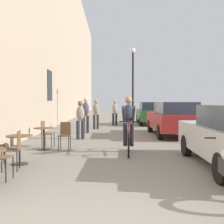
# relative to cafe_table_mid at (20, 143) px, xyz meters

# --- Properties ---
(building_facade_left) EXTENTS (0.54, 68.00, 13.58)m
(building_facade_left) POSITION_rel_cafe_table_mid_xyz_m (-1.45, 9.91, 6.27)
(building_facade_left) COLOR tan
(building_facade_left) RESTS_ON ground_plane
(cafe_table_mid) EXTENTS (0.64, 0.64, 0.72)m
(cafe_table_mid) POSITION_rel_cafe_table_mid_xyz_m (0.00, 0.00, 0.00)
(cafe_table_mid) COLOR black
(cafe_table_mid) RESTS_ON ground_plane
(cafe_chair_mid_toward_wall) EXTENTS (0.43, 0.43, 0.89)m
(cafe_chair_mid_toward_wall) POSITION_rel_cafe_table_mid_xyz_m (0.08, -0.59, -0.00)
(cafe_chair_mid_toward_wall) COLOR black
(cafe_chair_mid_toward_wall) RESTS_ON ground_plane
(cafe_table_far) EXTENTS (0.64, 0.64, 0.72)m
(cafe_table_far) POSITION_rel_cafe_table_mid_xyz_m (0.11, 2.02, 0.00)
(cafe_table_far) COLOR black
(cafe_table_far) RESTS_ON ground_plane
(cafe_chair_far_toward_street) EXTENTS (0.39, 0.39, 0.89)m
(cafe_chair_far_toward_street) POSITION_rel_cafe_table_mid_xyz_m (0.78, 2.10, -0.00)
(cafe_chair_far_toward_street) COLOR black
(cafe_chair_far_toward_street) RESTS_ON ground_plane
(cafe_chair_far_toward_wall) EXTENTS (0.42, 0.42, 0.89)m
(cafe_chair_far_toward_wall) POSITION_rel_cafe_table_mid_xyz_m (0.04, 2.63, -0.00)
(cafe_chair_far_toward_wall) COLOR black
(cafe_chair_far_toward_wall) RESTS_ON ground_plane
(cyclist_on_bicycle) EXTENTS (0.52, 1.76, 1.74)m
(cyclist_on_bicycle) POSITION_rel_cafe_table_mid_xyz_m (2.80, 1.48, 0.29)
(cyclist_on_bicycle) COLOR black
(cyclist_on_bicycle) RESTS_ON ground_plane
(pedestrian_near) EXTENTS (0.36, 0.28, 1.59)m
(pedestrian_near) POSITION_rel_cafe_table_mid_xyz_m (1.01, 4.56, 0.37)
(pedestrian_near) COLOR #26262D
(pedestrian_near) RESTS_ON ground_plane
(pedestrian_mid) EXTENTS (0.36, 0.27, 1.74)m
(pedestrian_mid) POSITION_rel_cafe_table_mid_xyz_m (1.03, 6.90, 0.46)
(pedestrian_mid) COLOR #26262D
(pedestrian_mid) RESTS_ON ground_plane
(pedestrian_far) EXTENTS (0.34, 0.24, 1.68)m
(pedestrian_far) POSITION_rel_cafe_table_mid_xyz_m (1.44, 8.79, 0.42)
(pedestrian_far) COLOR #26262D
(pedestrian_far) RESTS_ON ground_plane
(pedestrian_furthest) EXTENTS (0.37, 0.29, 1.66)m
(pedestrian_furthest) POSITION_rel_cafe_table_mid_xyz_m (2.55, 11.16, 0.41)
(pedestrian_furthest) COLOR #26262D
(pedestrian_furthest) RESTS_ON ground_plane
(street_lamp) EXTENTS (0.32, 0.32, 4.90)m
(street_lamp) POSITION_rel_cafe_table_mid_xyz_m (3.67, 10.40, 2.59)
(street_lamp) COLOR black
(street_lamp) RESTS_ON ground_plane
(parked_car_second) EXTENTS (1.84, 4.33, 1.54)m
(parked_car_second) POSITION_rel_cafe_table_mid_xyz_m (5.11, 5.68, 0.28)
(parked_car_second) COLOR maroon
(parked_car_second) RESTS_ON ground_plane
(parked_car_third) EXTENTS (1.94, 4.36, 1.53)m
(parked_car_third) POSITION_rel_cafe_table_mid_xyz_m (5.07, 12.06, 0.27)
(parked_car_third) COLOR #23512D
(parked_car_third) RESTS_ON ground_plane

